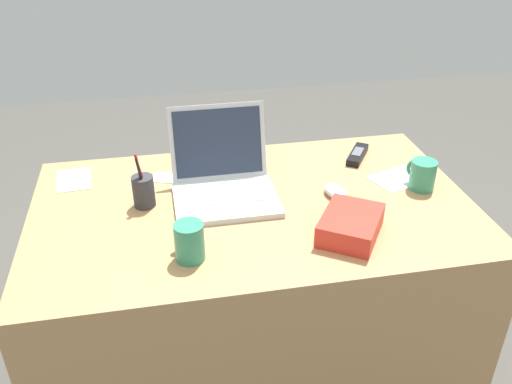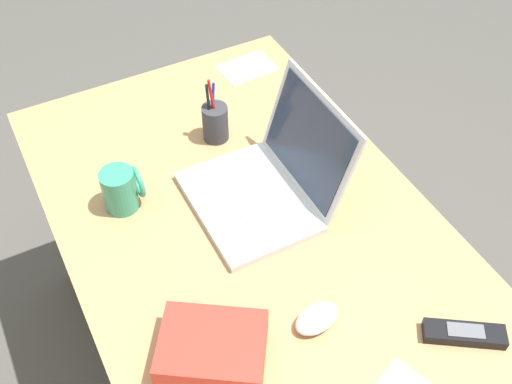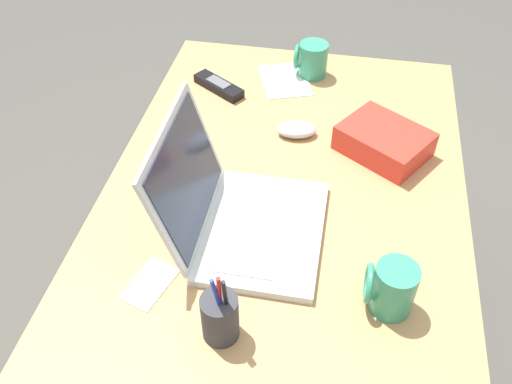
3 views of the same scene
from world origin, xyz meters
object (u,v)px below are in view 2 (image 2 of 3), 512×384
object	(u,v)px
snack_bag	(212,349)
laptop	(268,182)
computer_mouse	(316,319)
coffee_mug_tall	(121,189)
cordless_phone	(464,334)
pen_holder	(215,122)

from	to	relation	value
snack_bag	laptop	bearing A→B (deg)	137.54
computer_mouse	coffee_mug_tall	xyz separation A→B (m)	(-0.47, -0.23, 0.04)
coffee_mug_tall	cordless_phone	world-z (taller)	coffee_mug_tall
computer_mouse	snack_bag	bearing A→B (deg)	-106.44
laptop	pen_holder	xyz separation A→B (m)	(-0.24, -0.02, -0.00)
computer_mouse	snack_bag	size ratio (longest dim) A/B	0.50
computer_mouse	coffee_mug_tall	distance (m)	0.52
computer_mouse	coffee_mug_tall	bearing A→B (deg)	-163.28
computer_mouse	snack_bag	distance (m)	0.21
computer_mouse	snack_bag	world-z (taller)	snack_bag
laptop	cordless_phone	distance (m)	0.52
pen_holder	snack_bag	distance (m)	0.61
pen_holder	coffee_mug_tall	bearing A→B (deg)	-68.65
laptop	coffee_mug_tall	bearing A→B (deg)	-113.35
computer_mouse	pen_holder	size ratio (longest dim) A/B	0.55
laptop	snack_bag	size ratio (longest dim) A/B	1.60
computer_mouse	cordless_phone	xyz separation A→B (m)	(0.16, 0.24, -0.00)
computer_mouse	pen_holder	xyz separation A→B (m)	(-0.58, 0.06, 0.03)
laptop	snack_bag	bearing A→B (deg)	-42.46
computer_mouse	coffee_mug_tall	world-z (taller)	coffee_mug_tall
pen_holder	cordless_phone	bearing A→B (deg)	13.63
cordless_phone	snack_bag	world-z (taller)	snack_bag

